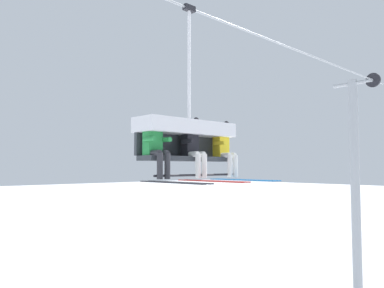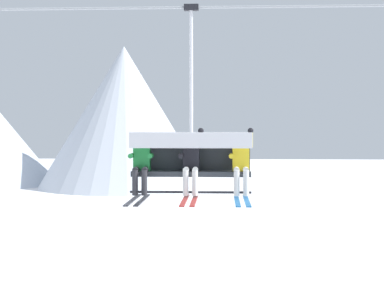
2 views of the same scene
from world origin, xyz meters
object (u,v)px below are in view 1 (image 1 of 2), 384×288
Objects in this scene: chairlift_chair at (187,134)px; skier_green at (157,147)px; skier_yellow at (225,149)px; lift_tower_far at (356,181)px; skier_black at (194,147)px.

chairlift_chair is 1.03m from skier_green.
skier_green is at bearing -167.04° from chairlift_chair.
skier_yellow is at bearing 0.20° from skier_green.
lift_tower_far is 8.85m from skier_yellow.
skier_green is 1.92m from skier_yellow.
chairlift_chair is (-9.71, -0.71, 1.26)m from lift_tower_far.
skier_yellow is at bearing -173.97° from lift_tower_far.
lift_tower_far reaches higher than chairlift_chair.
skier_black is 1.00× the size of skier_yellow.
skier_black is at bearing 0.41° from skier_green.
skier_black is (0.96, 0.01, 0.02)m from skier_green.
skier_black is at bearing 180.00° from skier_yellow.
skier_yellow is (0.96, -0.21, -0.30)m from chairlift_chair.
skier_black is at bearing -89.11° from chairlift_chair.
skier_green is (-0.96, -0.22, -0.32)m from chairlift_chair.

